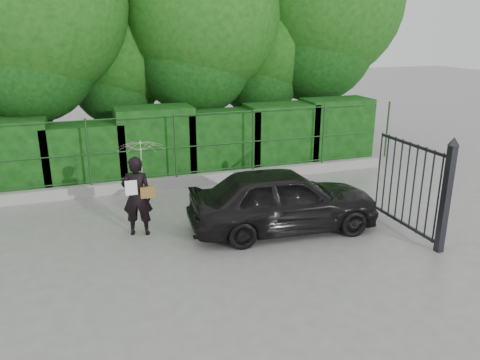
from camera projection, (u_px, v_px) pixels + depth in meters
name	position (u px, v px, depth m)	size (l,w,h in m)	color
ground	(203.00, 259.00, 9.13)	(80.00, 80.00, 0.00)	gray
kerb	(163.00, 183.00, 13.14)	(14.00, 0.25, 0.30)	#9E9E99
fence	(169.00, 146.00, 12.88)	(14.13, 0.06, 1.80)	#1B411A
hedge	(155.00, 145.00, 13.76)	(14.20, 1.20, 2.23)	black
trees	(174.00, 18.00, 15.03)	(17.10, 6.15, 8.08)	black
gate	(429.00, 188.00, 9.51)	(0.22, 2.33, 2.36)	black
woman	(140.00, 173.00, 9.90)	(1.02, 1.02, 2.08)	black
car	(283.00, 199.00, 10.29)	(1.68, 4.17, 1.42)	black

